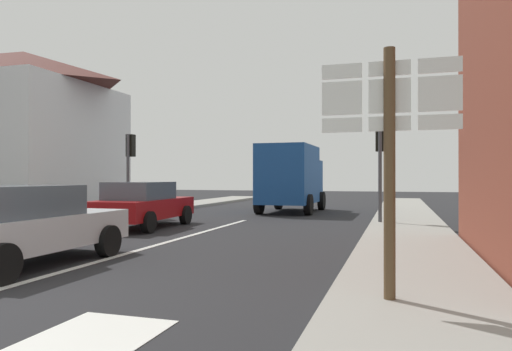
% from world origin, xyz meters
% --- Properties ---
extents(ground_plane, '(80.00, 80.00, 0.00)m').
position_xyz_m(ground_plane, '(0.00, 10.00, 0.00)').
color(ground_plane, '#232326').
extents(sidewalk_right, '(2.33, 44.00, 0.14)m').
position_xyz_m(sidewalk_right, '(5.79, 8.00, 0.07)').
color(sidewalk_right, gray).
rests_on(sidewalk_right, ground).
extents(sidewalk_left, '(2.33, 44.00, 0.14)m').
position_xyz_m(sidewalk_left, '(-5.79, 8.00, 0.07)').
color(sidewalk_left, gray).
rests_on(sidewalk_left, ground).
extents(lane_centre_stripe, '(0.16, 12.00, 0.01)m').
position_xyz_m(lane_centre_stripe, '(0.00, 6.00, 0.01)').
color(lane_centre_stripe, silver).
rests_on(lane_centre_stripe, ground).
extents(lane_turn_arrow, '(1.20, 2.20, 0.01)m').
position_xyz_m(lane_turn_arrow, '(2.54, -1.00, 0.01)').
color(lane_turn_arrow, silver).
rests_on(lane_turn_arrow, ground).
extents(clapboard_house_left, '(7.56, 8.51, 7.60)m').
position_xyz_m(clapboard_house_left, '(-11.56, 13.47, 3.83)').
color(clapboard_house_left, silver).
rests_on(clapboard_house_left, ground).
extents(sedan_near, '(1.97, 4.20, 1.47)m').
position_xyz_m(sedan_near, '(-1.05, 2.20, 0.76)').
color(sedan_near, '#B7BABF').
rests_on(sedan_near, ground).
extents(sedan_far, '(2.11, 4.27, 1.47)m').
position_xyz_m(sedan_far, '(-2.33, 8.63, 0.76)').
color(sedan_far, maroon).
rests_on(sedan_far, ground).
extents(delivery_truck, '(2.51, 5.02, 3.05)m').
position_xyz_m(delivery_truck, '(0.76, 16.55, 1.65)').
color(delivery_truck, '#19478C').
rests_on(delivery_truck, ground).
extents(route_sign_post, '(1.66, 0.14, 3.20)m').
position_xyz_m(route_sign_post, '(5.40, 1.27, 2.00)').
color(route_sign_post, brown).
rests_on(route_sign_post, ground).
extents(traffic_light_near_right, '(0.30, 0.49, 3.39)m').
position_xyz_m(traffic_light_near_right, '(4.92, 11.54, 2.51)').
color(traffic_light_near_right, '#47474C').
rests_on(traffic_light_near_right, ground).
extents(traffic_light_near_left, '(0.30, 0.49, 3.36)m').
position_xyz_m(traffic_light_near_left, '(-4.92, 12.05, 2.49)').
color(traffic_light_near_left, '#47474C').
rests_on(traffic_light_near_left, ground).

